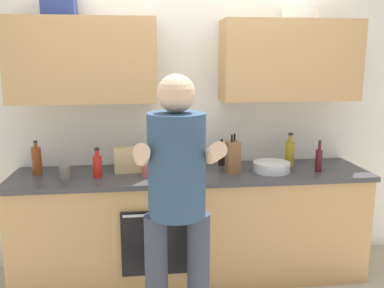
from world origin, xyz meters
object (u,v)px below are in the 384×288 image
grocery_bag_bread (128,160)px  bottle_soy (222,155)px  bottle_hotsauce (97,165)px  cup_stoneware (65,172)px  bottle_vinegar (37,160)px  mixing_bowl (271,167)px  person_standing (177,193)px  bottle_oil (290,153)px  cup_ceramic (147,171)px  grocery_bag_rice (177,164)px  bottle_wine (319,160)px  knife_block (233,157)px

grocery_bag_bread → bottle_soy: bearing=7.4°
bottle_hotsauce → cup_stoneware: bearing=-178.7°
bottle_vinegar → grocery_bag_bread: bearing=0.5°
mixing_bowl → grocery_bag_bread: 1.16m
bottle_hotsauce → bottle_soy: (1.01, 0.25, -0.01)m
person_standing → bottle_oil: size_ratio=6.01×
bottle_oil → grocery_bag_bread: size_ratio=1.30×
bottle_oil → grocery_bag_bread: (-1.35, -0.01, -0.02)m
bottle_soy → bottle_vinegar: bearing=-175.8°
bottle_soy → mixing_bowl: bottle_soy is taller
bottle_hotsauce → cup_ceramic: bottle_hotsauce is taller
bottle_vinegar → cup_ceramic: size_ratio=2.80×
bottle_oil → cup_ceramic: bearing=-171.4°
mixing_bowl → grocery_bag_bread: size_ratio=1.36×
cup_ceramic → grocery_bag_bread: 0.23m
bottle_soy → bottle_oil: bottle_oil is taller
bottle_vinegar → grocery_bag_rice: size_ratio=1.11×
person_standing → bottle_vinegar: bearing=138.1°
cup_stoneware → bottle_oil: bearing=5.0°
cup_ceramic → cup_stoneware: size_ratio=0.94×
bottle_vinegar → cup_stoneware: bottle_vinegar is taller
person_standing → mixing_bowl: size_ratio=5.75×
bottle_soy → grocery_bag_bread: 0.79m
grocery_bag_bread → grocery_bag_rice: bearing=-23.2°
cup_stoneware → cup_ceramic: bearing=-1.9°
person_standing → mixing_bowl: 1.14m
bottle_wine → grocery_bag_rice: bearing=178.7°
cup_stoneware → bottle_hotsauce: bearing=1.3°
bottle_soy → knife_block: size_ratio=0.74×
mixing_bowl → cup_ceramic: bearing=-178.4°
bottle_wine → grocery_bag_rice: (-1.14, 0.03, -0.01)m
bottle_soy → mixing_bowl: bearing=-34.5°
person_standing → bottle_vinegar: size_ratio=6.36×
mixing_bowl → grocery_bag_bread: grocery_bag_bread is taller
bottle_wine → bottle_vinegar: bottle_vinegar is taller
grocery_bag_rice → bottle_wine: bearing=-1.3°
person_standing → grocery_bag_bread: bearing=109.0°
bottle_hotsauce → cup_ceramic: bearing=-4.0°
cup_stoneware → bottle_soy: bearing=11.5°
person_standing → mixing_bowl: person_standing is taller
person_standing → bottle_vinegar: (-1.02, 0.92, 0.01)m
cup_stoneware → knife_block: size_ratio=0.33×
mixing_bowl → grocery_bag_rice: 0.77m
person_standing → cup_ceramic: 0.77m
cup_ceramic → cup_stoneware: bearing=178.1°
bottle_wine → bottle_soy: (-0.74, 0.29, -0.01)m
mixing_bowl → knife_block: size_ratio=0.96×
person_standing → bottle_wine: bearing=31.4°
bottle_vinegar → cup_stoneware: 0.29m
knife_block → bottle_vinegar: bearing=175.7°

